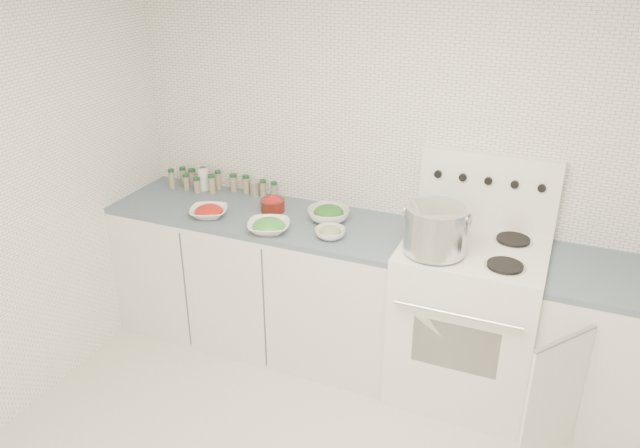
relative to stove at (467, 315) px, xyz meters
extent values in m
cube|color=white|center=(-0.48, 0.32, 0.75)|extent=(3.50, 0.02, 2.50)
cube|color=white|center=(-1.30, 0.00, -0.06)|extent=(1.85, 0.62, 0.86)
cube|color=#425063|center=(-1.30, 0.00, 0.39)|extent=(1.85, 0.62, 0.03)
cube|color=white|center=(0.00, -0.01, -0.04)|extent=(0.76, 0.65, 0.92)
cube|color=black|center=(0.00, -0.33, 0.00)|extent=(0.45, 0.01, 0.28)
cylinder|color=silver|center=(0.00, -0.37, 0.22)|extent=(0.65, 0.02, 0.02)
cube|color=white|center=(0.00, -0.01, 0.43)|extent=(0.76, 0.65, 0.01)
cube|color=white|center=(0.00, 0.28, 0.65)|extent=(0.76, 0.06, 0.43)
cylinder|color=silver|center=(-0.18, -0.17, 0.44)|extent=(0.21, 0.21, 0.01)
cylinder|color=black|center=(-0.18, -0.17, 0.45)|extent=(0.18, 0.18, 0.01)
cylinder|color=silver|center=(0.18, -0.17, 0.44)|extent=(0.21, 0.21, 0.01)
cylinder|color=black|center=(0.18, -0.17, 0.45)|extent=(0.18, 0.18, 0.01)
cylinder|color=silver|center=(-0.18, 0.15, 0.44)|extent=(0.21, 0.21, 0.01)
cylinder|color=black|center=(-0.18, 0.15, 0.45)|extent=(0.18, 0.18, 0.01)
cylinder|color=silver|center=(0.18, 0.15, 0.44)|extent=(0.21, 0.21, 0.01)
cylinder|color=black|center=(0.18, 0.15, 0.45)|extent=(0.18, 0.18, 0.01)
cylinder|color=black|center=(-0.28, 0.25, 0.72)|extent=(0.04, 0.02, 0.04)
cylinder|color=black|center=(-0.14, 0.25, 0.72)|extent=(0.04, 0.02, 0.04)
cylinder|color=black|center=(0.00, 0.25, 0.72)|extent=(0.04, 0.02, 0.04)
cylinder|color=black|center=(0.14, 0.25, 0.72)|extent=(0.04, 0.02, 0.04)
cylinder|color=black|center=(0.28, 0.25, 0.72)|extent=(0.04, 0.02, 0.04)
cube|color=white|center=(0.82, 0.00, -0.06)|extent=(0.89, 0.62, 0.86)
cube|color=white|center=(0.51, -0.47, -0.07)|extent=(0.25, 0.33, 0.70)
cylinder|color=silver|center=(-0.18, -0.16, 0.57)|extent=(0.32, 0.32, 0.25)
cylinder|color=orange|center=(-0.18, -0.16, 0.68)|extent=(0.29, 0.29, 0.03)
torus|color=silver|center=(-0.35, -0.16, 0.65)|extent=(0.01, 0.08, 0.08)
torus|color=silver|center=(-0.02, -0.16, 0.65)|extent=(0.01, 0.08, 0.08)
imported|color=white|center=(-1.56, -0.15, 0.43)|extent=(0.29, 0.29, 0.05)
ellipsoid|color=#B6110F|center=(-1.56, -0.15, 0.44)|extent=(0.16, 0.16, 0.07)
imported|color=white|center=(-1.13, -0.20, 0.43)|extent=(0.31, 0.31, 0.06)
ellipsoid|color=green|center=(-1.13, -0.20, 0.45)|extent=(0.17, 0.17, 0.08)
imported|color=white|center=(-0.87, 0.07, 0.44)|extent=(0.31, 0.31, 0.08)
ellipsoid|color=#1A4F16|center=(-0.87, 0.07, 0.46)|extent=(0.18, 0.18, 0.08)
imported|color=white|center=(-0.78, -0.14, 0.43)|extent=(0.18, 0.18, 0.05)
ellipsoid|color=#2A461C|center=(-0.78, -0.14, 0.44)|extent=(0.12, 0.12, 0.06)
cylinder|color=#54160E|center=(-1.25, 0.07, 0.44)|extent=(0.15, 0.15, 0.07)
ellipsoid|color=red|center=(-1.25, 0.07, 0.47)|extent=(0.11, 0.11, 0.05)
cylinder|color=white|center=(-1.83, 0.21, 0.47)|extent=(0.08, 0.08, 0.14)
cylinder|color=#B8AD9C|center=(-1.47, 0.26, 0.45)|extent=(0.08, 0.08, 0.09)
cylinder|color=gray|center=(-2.02, 0.26, 0.45)|extent=(0.04, 0.04, 0.10)
cylinder|color=#134525|center=(-2.02, 0.26, 0.51)|extent=(0.04, 0.04, 0.02)
cylinder|color=gray|center=(-1.95, 0.26, 0.45)|extent=(0.05, 0.05, 0.09)
cylinder|color=#134525|center=(-1.95, 0.26, 0.51)|extent=(0.05, 0.05, 0.02)
cylinder|color=gray|center=(-1.86, 0.26, 0.46)|extent=(0.04, 0.04, 0.12)
cylinder|color=#134525|center=(-1.86, 0.26, 0.53)|extent=(0.04, 0.04, 0.02)
cylinder|color=gray|center=(-1.75, 0.26, 0.46)|extent=(0.04, 0.04, 0.11)
cylinder|color=#134525|center=(-1.75, 0.26, 0.52)|extent=(0.04, 0.04, 0.02)
cylinder|color=gray|center=(-1.63, 0.26, 0.45)|extent=(0.05, 0.05, 0.10)
cylinder|color=#134525|center=(-1.63, 0.26, 0.51)|extent=(0.05, 0.05, 0.02)
cylinder|color=gray|center=(-1.53, 0.26, 0.46)|extent=(0.05, 0.05, 0.11)
cylinder|color=#134525|center=(-1.53, 0.26, 0.52)|extent=(0.05, 0.05, 0.02)
cylinder|color=gray|center=(-1.40, 0.25, 0.45)|extent=(0.04, 0.04, 0.10)
cylinder|color=#134525|center=(-1.40, 0.25, 0.51)|extent=(0.04, 0.04, 0.02)
cylinder|color=gray|center=(-1.33, 0.26, 0.45)|extent=(0.04, 0.04, 0.09)
cylinder|color=#134525|center=(-1.33, 0.26, 0.51)|extent=(0.04, 0.04, 0.02)
cylinder|color=gray|center=(-2.04, 0.15, 0.46)|extent=(0.04, 0.04, 0.12)
cylinder|color=#134525|center=(-2.04, 0.15, 0.53)|extent=(0.04, 0.04, 0.02)
cylinder|color=gray|center=(-1.93, 0.16, 0.45)|extent=(0.04, 0.04, 0.10)
cylinder|color=#134525|center=(-1.93, 0.16, 0.51)|extent=(0.04, 0.04, 0.02)
cylinder|color=gray|center=(-1.84, 0.15, 0.45)|extent=(0.04, 0.04, 0.09)
cylinder|color=#134525|center=(-1.84, 0.15, 0.50)|extent=(0.04, 0.04, 0.02)
cylinder|color=gray|center=(-1.74, 0.17, 0.46)|extent=(0.04, 0.04, 0.11)
cylinder|color=#134525|center=(-1.74, 0.17, 0.53)|extent=(0.05, 0.05, 0.02)
camera|label=1|loc=(0.39, -3.06, 1.94)|focal=35.00mm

